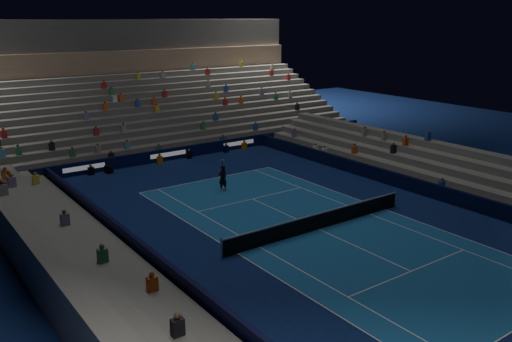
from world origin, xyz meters
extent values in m
plane|color=#0D1C4F|center=(0.00, 0.00, 0.00)|extent=(90.00, 90.00, 0.00)
cube|color=#1B5898|center=(0.00, 0.00, 0.01)|extent=(10.97, 23.77, 0.01)
cube|color=black|center=(0.00, 18.50, 0.50)|extent=(44.00, 0.25, 1.00)
cube|color=black|center=(9.70, 0.00, 0.50)|extent=(0.25, 37.00, 1.00)
cube|color=black|center=(-9.70, 0.00, 0.50)|extent=(0.25, 37.00, 1.00)
cube|color=#5E5E5A|center=(0.00, 19.50, 0.25)|extent=(44.00, 1.00, 0.50)
cube|color=#5E5E5A|center=(0.00, 20.50, 0.50)|extent=(44.00, 1.00, 1.00)
cube|color=#5E5E5A|center=(0.00, 21.50, 0.75)|extent=(44.00, 1.00, 1.50)
cube|color=#5E5E5A|center=(0.00, 22.50, 1.00)|extent=(44.00, 1.00, 2.00)
cube|color=#5E5E5A|center=(0.00, 23.50, 1.25)|extent=(44.00, 1.00, 2.50)
cube|color=#5E5E5A|center=(0.00, 24.50, 1.50)|extent=(44.00, 1.00, 3.00)
cube|color=#5E5E5A|center=(0.00, 25.50, 1.75)|extent=(44.00, 1.00, 3.50)
cube|color=#5E5E5A|center=(0.00, 26.50, 2.00)|extent=(44.00, 1.00, 4.00)
cube|color=#5E5E5A|center=(0.00, 27.50, 2.25)|extent=(44.00, 1.00, 4.50)
cube|color=#5E5E5A|center=(0.00, 28.50, 2.50)|extent=(44.00, 1.00, 5.00)
cube|color=#5E5E5A|center=(0.00, 29.50, 2.75)|extent=(44.00, 1.00, 5.50)
cube|color=#5E5E5A|center=(0.00, 30.50, 3.00)|extent=(44.00, 1.00, 6.00)
cube|color=#8E7258|center=(0.00, 31.60, 7.10)|extent=(44.00, 0.60, 2.20)
cube|color=#434341|center=(0.00, 33.00, 9.70)|extent=(44.00, 2.40, 3.00)
cube|color=slate|center=(10.50, 0.00, 0.25)|extent=(1.00, 37.00, 0.50)
cube|color=slate|center=(11.50, 0.00, 0.50)|extent=(1.00, 37.00, 1.00)
cube|color=slate|center=(12.50, 0.00, 0.75)|extent=(1.00, 37.00, 1.50)
cube|color=slate|center=(13.50, 0.00, 1.00)|extent=(1.00, 37.00, 2.00)
cube|color=slate|center=(14.50, 0.00, 1.25)|extent=(1.00, 37.00, 2.50)
cube|color=slate|center=(-10.50, 0.00, 0.25)|extent=(1.00, 37.00, 0.50)
cube|color=slate|center=(-11.50, 0.00, 0.50)|extent=(1.00, 37.00, 1.00)
cube|color=slate|center=(-12.50, 0.00, 0.75)|extent=(1.00, 37.00, 1.50)
cube|color=slate|center=(-13.50, 0.00, 1.00)|extent=(1.00, 37.00, 2.00)
cube|color=slate|center=(-14.50, 0.00, 1.25)|extent=(1.00, 37.00, 2.50)
cylinder|color=#B2B2B7|center=(-6.40, 0.00, 0.55)|extent=(0.10, 0.10, 1.10)
cylinder|color=#B2B2B7|center=(6.40, 0.00, 0.55)|extent=(0.10, 0.10, 1.10)
cube|color=black|center=(0.00, 0.00, 0.45)|extent=(12.80, 0.03, 0.90)
cube|color=white|center=(0.00, 0.00, 0.94)|extent=(12.80, 0.04, 0.08)
imported|color=black|center=(-0.61, 9.03, 0.90)|extent=(0.67, 0.46, 1.79)
cube|color=black|center=(-5.33, 17.75, 0.29)|extent=(0.61, 0.66, 0.59)
cylinder|color=black|center=(-5.33, 17.31, 0.47)|extent=(0.28, 0.38, 0.16)
camera|label=1|loc=(-19.24, -20.70, 11.45)|focal=37.78mm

